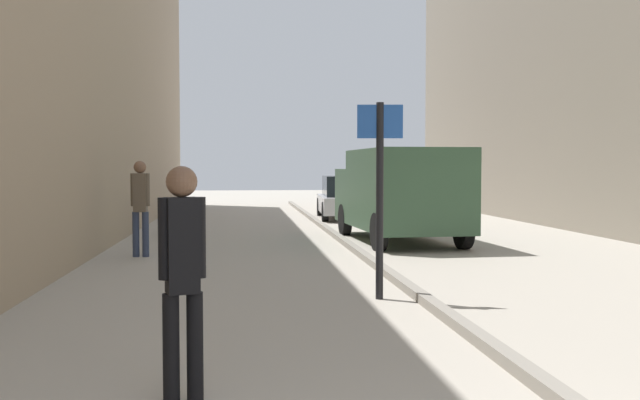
% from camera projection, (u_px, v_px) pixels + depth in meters
% --- Properties ---
extents(ground_plane, '(80.00, 80.00, 0.00)m').
position_uv_depth(ground_plane, '(280.00, 255.00, 14.13)').
color(ground_plane, '#A8A093').
extents(kerb_strip, '(0.16, 40.00, 0.12)m').
position_uv_depth(kerb_strip, '(358.00, 251.00, 14.31)').
color(kerb_strip, gray).
rests_on(kerb_strip, ground_plane).
extents(pedestrian_main_foreground, '(0.34, 0.25, 1.76)m').
position_uv_depth(pedestrian_main_foreground, '(182.00, 267.00, 5.22)').
color(pedestrian_main_foreground, black).
rests_on(pedestrian_main_foreground, ground_plane).
extents(pedestrian_mid_block, '(0.37, 0.24, 1.87)m').
position_uv_depth(pedestrian_mid_block, '(140.00, 202.00, 13.85)').
color(pedestrian_mid_block, '#2D3851').
rests_on(pedestrian_mid_block, ground_plane).
extents(delivery_van, '(2.35, 5.21, 2.16)m').
position_uv_depth(delivery_van, '(399.00, 192.00, 16.71)').
color(delivery_van, '#335138').
rests_on(delivery_van, ground_plane).
extents(parked_car, '(2.02, 4.29, 1.45)m').
position_uv_depth(parked_car, '(346.00, 198.00, 24.29)').
color(parked_car, '#B7B7BC').
rests_on(parked_car, ground_plane).
extents(street_sign_post, '(0.60, 0.10, 2.60)m').
position_uv_depth(street_sign_post, '(380.00, 183.00, 9.38)').
color(street_sign_post, black).
rests_on(street_sign_post, ground_plane).
extents(bicycle_leaning, '(0.12, 1.77, 0.98)m').
position_uv_depth(bicycle_leaning, '(169.00, 220.00, 18.32)').
color(bicycle_leaning, black).
rests_on(bicycle_leaning, ground_plane).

